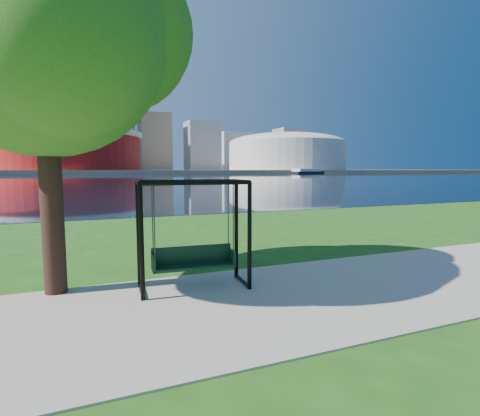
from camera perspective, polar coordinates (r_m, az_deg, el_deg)
ground at (r=7.07m, az=-0.83°, el=-13.07°), size 900.00×900.00×0.00m
path at (r=6.63m, az=0.83°, el=-14.24°), size 120.00×4.00×0.03m
river at (r=108.27m, az=-21.34°, el=4.28°), size 900.00×180.00×0.02m
far_bank at (r=312.23m, az=-22.23°, el=5.22°), size 900.00×228.00×2.00m
stadium at (r=241.63m, az=-24.61°, el=8.19°), size 83.00×83.00×32.00m
arena at (r=277.97m, az=7.16°, el=8.65°), size 84.00×84.00×26.56m
skyline at (r=327.34m, az=-23.26°, el=11.31°), size 392.00×66.00×96.50m
swing at (r=7.21m, az=-7.13°, el=-4.40°), size 2.11×1.03×2.10m
park_tree at (r=8.02m, az=-28.23°, el=23.36°), size 5.56×5.02×6.90m
barge at (r=224.68m, az=10.12°, el=5.53°), size 28.08×17.93×2.75m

